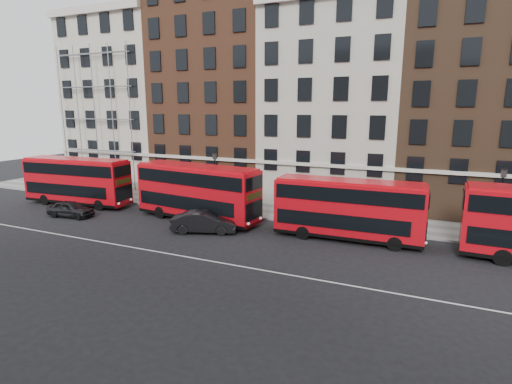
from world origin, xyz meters
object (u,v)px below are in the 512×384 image
at_px(car_rear, 71,209).
at_px(car_front, 204,222).
at_px(bus_b, 197,191).
at_px(bus_c, 348,208).
at_px(bus_a, 77,180).

xyz_separation_m(car_rear, car_front, (12.86, 0.88, 0.11)).
bearing_deg(car_rear, bus_b, -78.02).
xyz_separation_m(bus_c, car_rear, (-23.06, -3.49, -1.63)).
distance_m(bus_b, car_front, 3.83).
xyz_separation_m(bus_a, car_front, (15.74, -2.61, -1.62)).
distance_m(bus_a, car_front, 16.04).
bearing_deg(bus_a, car_rear, -54.42).
distance_m(bus_a, bus_b, 13.51).
relative_size(bus_a, bus_b, 0.97).
relative_size(bus_b, car_front, 2.30).
relative_size(bus_b, bus_c, 1.09).
relative_size(car_rear, car_front, 0.84).
height_order(bus_a, bus_b, bus_b).
bearing_deg(bus_b, car_front, -42.11).
bearing_deg(bus_c, bus_a, 178.75).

